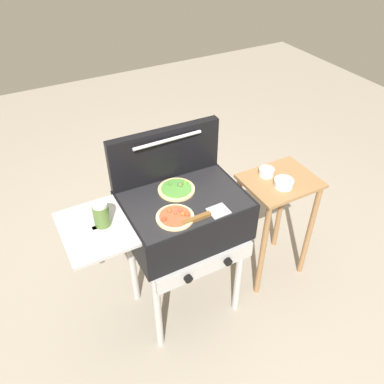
{
  "coord_description": "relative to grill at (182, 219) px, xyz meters",
  "views": [
    {
      "loc": [
        -0.71,
        -1.42,
        2.2
      ],
      "look_at": [
        0.05,
        0.0,
        0.92
      ],
      "focal_mm": 36.59,
      "sensor_mm": 36.0,
      "label": 1
    }
  ],
  "objects": [
    {
      "name": "pizza_pepperoni",
      "position": [
        -0.09,
        -0.12,
        0.15
      ],
      "size": [
        0.19,
        0.19,
        0.04
      ],
      "color": "beige",
      "rests_on": "grill"
    },
    {
      "name": "sauce_jar",
      "position": [
        -0.42,
        0.01,
        0.21
      ],
      "size": [
        0.08,
        0.08,
        0.13
      ],
      "color": "#4C6B2D",
      "rests_on": "grill"
    },
    {
      "name": "grill",
      "position": [
        0.0,
        0.0,
        0.0
      ],
      "size": [
        0.96,
        0.53,
        0.9
      ],
      "color": "black",
      "rests_on": "ground_plane"
    },
    {
      "name": "pizza_veggie",
      "position": [
        0.01,
        0.08,
        0.15
      ],
      "size": [
        0.2,
        0.2,
        0.04
      ],
      "color": "#E0C17F",
      "rests_on": "grill"
    },
    {
      "name": "spatula",
      "position": [
        0.04,
        -0.18,
        0.15
      ],
      "size": [
        0.26,
        0.09,
        0.02
      ],
      "color": "#B7BABF",
      "rests_on": "grill"
    },
    {
      "name": "topping_bowl_far",
      "position": [
        0.63,
        0.09,
        0.05
      ],
      "size": [
        0.09,
        0.09,
        0.04
      ],
      "color": "silver",
      "rests_on": "prep_table"
    },
    {
      "name": "prep_table",
      "position": [
        0.67,
        0.0,
        -0.2
      ],
      "size": [
        0.44,
        0.36,
        0.79
      ],
      "color": "olive",
      "rests_on": "ground_plane"
    },
    {
      "name": "grill_lid_open",
      "position": [
        0.01,
        0.22,
        0.3
      ],
      "size": [
        0.63,
        0.09,
        0.3
      ],
      "color": "black",
      "rests_on": "grill"
    },
    {
      "name": "topping_bowl_near",
      "position": [
        0.65,
        -0.05,
        0.05
      ],
      "size": [
        0.11,
        0.11,
        0.04
      ],
      "color": "silver",
      "rests_on": "prep_table"
    },
    {
      "name": "ground_plane",
      "position": [
        0.01,
        0.0,
        -0.76
      ],
      "size": [
        8.0,
        8.0,
        0.0
      ],
      "primitive_type": "plane",
      "color": "gray"
    }
  ]
}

